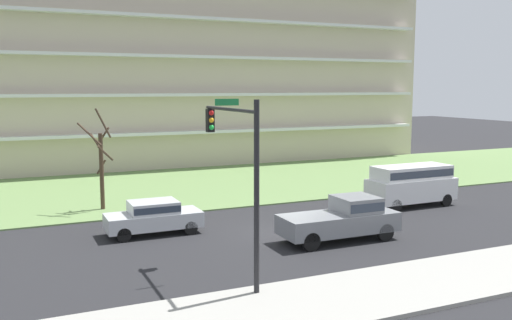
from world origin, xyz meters
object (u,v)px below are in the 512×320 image
tree_left (101,163)px  pickup_gray_near_left (343,218)px  sedan_silver_center_left (154,216)px  van_white_center_right (411,182)px  traffic_signal_mast (238,159)px

tree_left → pickup_gray_near_left: bearing=-49.9°
tree_left → sedan_silver_center_left: (1.41, -6.06, -1.78)m
tree_left → sedan_silver_center_left: tree_left is taller
pickup_gray_near_left → sedan_silver_center_left: (-7.50, 4.50, -0.14)m
pickup_gray_near_left → sedan_silver_center_left: size_ratio=1.23×
sedan_silver_center_left → van_white_center_right: bearing=-179.9°
tree_left → traffic_signal_mast: 13.95m
pickup_gray_near_left → traffic_signal_mast: traffic_signal_mast is taller
van_white_center_right → tree_left: bearing=-21.1°
pickup_gray_near_left → sedan_silver_center_left: 8.75m
tree_left → van_white_center_right: tree_left is taller
van_white_center_right → traffic_signal_mast: bearing=27.7°
sedan_silver_center_left → traffic_signal_mast: bearing=98.9°
tree_left → sedan_silver_center_left: bearing=-76.9°
sedan_silver_center_left → tree_left: bearing=-76.8°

